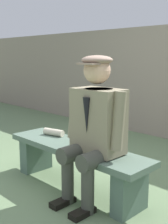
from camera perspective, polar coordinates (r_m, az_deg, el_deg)
name	(u,v)px	position (r m, az deg, el deg)	size (l,w,h in m)	color
ground_plane	(76,188)	(3.03, -1.64, -14.51)	(30.00, 30.00, 0.00)	#607954
bench	(75,159)	(2.92, -1.67, -9.09)	(1.64, 0.42, 0.44)	#526859
seated_man	(94,123)	(2.56, 2.02, -2.20)	(0.62, 0.58, 1.31)	gray
rolled_magazine	(54,132)	(3.23, -5.94, -3.94)	(0.07, 0.07, 0.24)	beige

